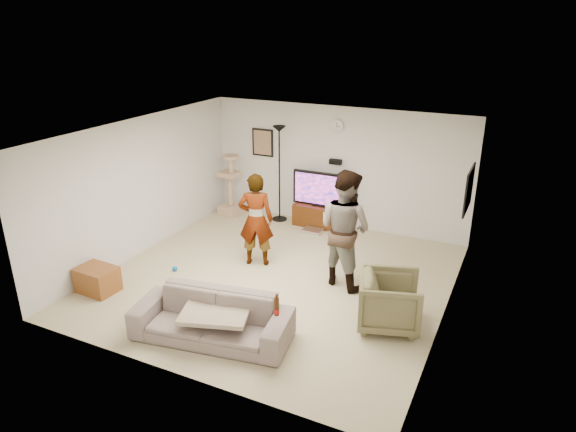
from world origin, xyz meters
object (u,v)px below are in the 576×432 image
at_px(person_left, 256,220).
at_px(beer_bottle, 277,306).
at_px(tv, 321,189).
at_px(sofa, 212,318).
at_px(side_table, 97,279).
at_px(tv_stand, 320,216).
at_px(cat_tree, 230,185).
at_px(floor_lamp, 279,174).
at_px(armchair, 390,301).
at_px(person_right, 345,228).

xyz_separation_m(person_left, beer_bottle, (1.56, -2.28, -0.08)).
distance_m(tv, sofa, 4.45).
xyz_separation_m(sofa, side_table, (-2.39, 0.29, -0.11)).
height_order(tv_stand, person_left, person_left).
distance_m(tv, cat_tree, 2.08).
distance_m(floor_lamp, sofa, 4.57).
distance_m(person_left, sofa, 2.41).
height_order(sofa, side_table, sofa).
height_order(tv_stand, floor_lamp, floor_lamp).
distance_m(cat_tree, person_left, 2.58).
xyz_separation_m(tv_stand, armchair, (2.32, -3.07, 0.16)).
relative_size(tv_stand, person_left, 0.66).
bearing_deg(cat_tree, person_right, -29.89).
bearing_deg(side_table, beer_bottle, -4.96).
relative_size(person_left, beer_bottle, 6.71).
bearing_deg(tv, tv_stand, 0.00).
bearing_deg(cat_tree, person_left, -48.14).
height_order(floor_lamp, beer_bottle, floor_lamp).
relative_size(person_left, side_table, 2.72).
bearing_deg(person_left, armchair, 140.35).
relative_size(tv_stand, floor_lamp, 0.53).
relative_size(cat_tree, armchair, 1.60).
relative_size(tv_stand, cat_tree, 0.80).
bearing_deg(sofa, beer_bottle, -9.38).
bearing_deg(person_left, sofa, 83.72).
distance_m(beer_bottle, side_table, 3.44).
relative_size(tv_stand, side_table, 1.78).
xyz_separation_m(tv, person_left, (-0.34, -2.13, 0.02)).
bearing_deg(side_table, tv, 62.28).
bearing_deg(person_right, person_left, 19.67).
height_order(tv, beer_bottle, tv).
xyz_separation_m(cat_tree, sofa, (2.29, -4.20, -0.37)).
bearing_deg(tv, floor_lamp, -177.26).
bearing_deg(person_right, tv_stand, -38.94).
relative_size(armchair, side_table, 1.40).
distance_m(person_right, beer_bottle, 2.29).
relative_size(cat_tree, sofa, 0.64).
bearing_deg(floor_lamp, sofa, -75.22).
bearing_deg(beer_bottle, side_table, 175.04).
distance_m(sofa, beer_bottle, 1.09).
distance_m(cat_tree, armchair, 5.24).
relative_size(person_left, sofa, 0.78).
xyz_separation_m(floor_lamp, person_left, (0.59, -2.09, -0.19)).
distance_m(floor_lamp, beer_bottle, 4.87).
xyz_separation_m(person_left, side_table, (-1.82, -1.99, -0.63)).
height_order(tv_stand, side_table, tv_stand).
xyz_separation_m(tv_stand, cat_tree, (-2.07, -0.21, 0.46)).
relative_size(floor_lamp, beer_bottle, 8.22).
xyz_separation_m(person_left, sofa, (0.57, -2.28, -0.52)).
bearing_deg(floor_lamp, armchair, -42.97).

